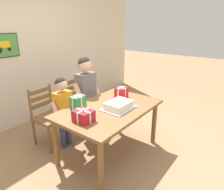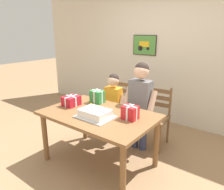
{
  "view_description": "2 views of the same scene",
  "coord_description": "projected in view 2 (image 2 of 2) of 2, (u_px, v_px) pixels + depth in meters",
  "views": [
    {
      "loc": [
        -2.02,
        -1.59,
        1.85
      ],
      "look_at": [
        0.02,
        -0.04,
        0.92
      ],
      "focal_mm": 32.44,
      "sensor_mm": 36.0,
      "label": 1
    },
    {
      "loc": [
        1.68,
        -1.93,
        1.76
      ],
      "look_at": [
        0.14,
        0.09,
        0.99
      ],
      "focal_mm": 34.02,
      "sensor_mm": 36.0,
      "label": 2
    }
  ],
  "objects": [
    {
      "name": "child_younger",
      "position": [
        113.0,
        101.0,
        3.41
      ],
      "size": [
        0.41,
        0.24,
        1.12
      ],
      "color": "#38426B",
      "rests_on": "ground"
    },
    {
      "name": "chair_right",
      "position": [
        154.0,
        116.0,
        3.33
      ],
      "size": [
        0.46,
        0.46,
        0.92
      ],
      "color": "brown",
      "rests_on": "ground"
    },
    {
      "name": "ground_plane",
      "position": [
        100.0,
        162.0,
        2.95
      ],
      "size": [
        20.0,
        20.0,
        0.0
      ],
      "primitive_type": "plane",
      "color": "#997551"
    },
    {
      "name": "back_wall",
      "position": [
        164.0,
        56.0,
        4.06
      ],
      "size": [
        6.4,
        0.11,
        2.6
      ],
      "color": "beige",
      "rests_on": "ground"
    },
    {
      "name": "dining_table",
      "position": [
        99.0,
        120.0,
        2.77
      ],
      "size": [
        1.46,
        0.94,
        0.74
      ],
      "color": "brown",
      "rests_on": "ground"
    },
    {
      "name": "birthday_cake",
      "position": [
        95.0,
        114.0,
        2.6
      ],
      "size": [
        0.44,
        0.34,
        0.19
      ],
      "color": "silver",
      "rests_on": "dining_table"
    },
    {
      "name": "gift_box_red_large",
      "position": [
        130.0,
        113.0,
        2.54
      ],
      "size": [
        0.18,
        0.15,
        0.2
      ],
      "color": "red",
      "rests_on": "dining_table"
    },
    {
      "name": "gift_box_beside_cake",
      "position": [
        71.0,
        101.0,
        3.0
      ],
      "size": [
        0.2,
        0.23,
        0.17
      ],
      "color": "red",
      "rests_on": "dining_table"
    },
    {
      "name": "child_older",
      "position": [
        140.0,
        98.0,
        3.09
      ],
      "size": [
        0.49,
        0.28,
        1.34
      ],
      "color": "#38426B",
      "rests_on": "ground"
    },
    {
      "name": "gift_box_corner_small",
      "position": [
        97.0,
        97.0,
        3.11
      ],
      "size": [
        0.19,
        0.14,
        0.22
      ],
      "color": "#2D8E42",
      "rests_on": "dining_table"
    },
    {
      "name": "chair_left",
      "position": [
        118.0,
        107.0,
        3.73
      ],
      "size": [
        0.43,
        0.43,
        0.92
      ],
      "color": "brown",
      "rests_on": "ground"
    }
  ]
}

